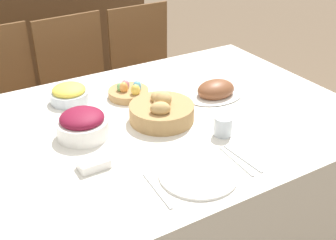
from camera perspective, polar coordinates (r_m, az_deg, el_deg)
The scene contains 16 objects.
dining_table at distance 1.95m, azimuth -1.55°, elevation -9.89°, with size 1.69×1.16×0.77m.
chair_far_center at distance 2.62m, azimuth -11.53°, elevation 3.55°, with size 0.45×0.45×0.95m.
chair_far_right at distance 2.78m, azimuth -2.65°, elevation 5.71°, with size 0.43×0.43×0.95m.
chair_far_left at distance 2.54m, azimuth -20.84°, elevation 1.18°, with size 0.45×0.45×0.95m.
sideboard at distance 3.46m, azimuth -15.75°, elevation 9.21°, with size 1.46×0.44×0.97m.
bread_basket at distance 1.71m, azimuth -0.87°, elevation 1.26°, with size 0.26×0.26×0.13m.
egg_basket at distance 1.92m, azimuth -5.36°, elevation 3.83°, with size 0.18×0.18×0.08m.
ham_platter at distance 1.93m, azimuth 6.48°, elevation 3.96°, with size 0.28×0.19×0.09m.
beet_salad_bowl at distance 1.63m, azimuth -11.49°, elevation -0.56°, with size 0.20×0.20×0.11m.
pineapple_bowl at distance 1.91m, azimuth -13.22°, elevation 3.49°, with size 0.17×0.17×0.08m.
dinner_plate at distance 1.42m, azimuth 4.13°, elevation -7.34°, with size 0.27×0.27×0.01m.
fork at distance 1.35m, azimuth -1.52°, elevation -9.49°, with size 0.02×0.20×0.00m.
knife at distance 1.50m, azimuth 9.18°, elevation -5.49°, with size 0.02×0.20×0.00m.
spoon at distance 1.52m, azimuth 10.06°, elevation -5.15°, with size 0.02×0.20×0.00m.
drinking_cup at distance 1.63m, azimuth 7.45°, elevation -0.82°, with size 0.07×0.07×0.08m.
butter_dish at distance 1.47m, azimuth -10.03°, elevation -5.86°, with size 0.11×0.07×0.03m.
Camera 1 is at (-0.72, -1.32, 1.62)m, focal length 45.00 mm.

